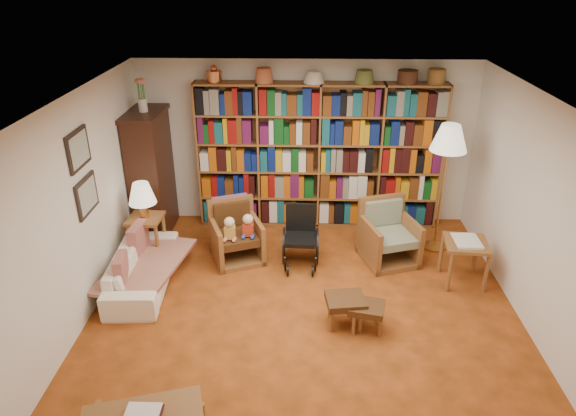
{
  "coord_description": "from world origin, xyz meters",
  "views": [
    {
      "loc": [
        -0.05,
        -4.91,
        3.74
      ],
      "look_at": [
        -0.21,
        0.6,
        1.08
      ],
      "focal_mm": 32.0,
      "sensor_mm": 36.0,
      "label": 1
    }
  ],
  "objects_px": {
    "side_table_papers": "(465,249)",
    "sofa": "(143,268)",
    "armchair_leather": "(237,234)",
    "armchair_sage": "(388,237)",
    "footstool_b": "(367,309)",
    "footstool_a": "(346,303)",
    "side_table_lamp": "(146,228)",
    "floor_lamp": "(449,143)",
    "wheelchair": "(301,238)"
  },
  "relations": [
    {
      "from": "side_table_lamp",
      "to": "footstool_a",
      "type": "distance_m",
      "value": 2.95
    },
    {
      "from": "side_table_lamp",
      "to": "armchair_sage",
      "type": "distance_m",
      "value": 3.31
    },
    {
      "from": "wheelchair",
      "to": "side_table_papers",
      "type": "xyz_separation_m",
      "value": [
        2.07,
        -0.41,
        0.11
      ]
    },
    {
      "from": "armchair_sage",
      "to": "side_table_papers",
      "type": "xyz_separation_m",
      "value": [
        0.86,
        -0.59,
        0.17
      ]
    },
    {
      "from": "floor_lamp",
      "to": "footstool_a",
      "type": "distance_m",
      "value": 2.61
    },
    {
      "from": "side_table_lamp",
      "to": "floor_lamp",
      "type": "height_order",
      "value": "floor_lamp"
    },
    {
      "from": "floor_lamp",
      "to": "footstool_b",
      "type": "distance_m",
      "value": 2.56
    },
    {
      "from": "side_table_papers",
      "to": "footstool_b",
      "type": "relative_size",
      "value": 1.37
    },
    {
      "from": "side_table_lamp",
      "to": "floor_lamp",
      "type": "xyz_separation_m",
      "value": [
        4.02,
        0.41,
        1.1
      ]
    },
    {
      "from": "sofa",
      "to": "wheelchair",
      "type": "distance_m",
      "value": 2.08
    },
    {
      "from": "armchair_leather",
      "to": "floor_lamp",
      "type": "relative_size",
      "value": 0.48
    },
    {
      "from": "side_table_lamp",
      "to": "footstool_b",
      "type": "height_order",
      "value": "side_table_lamp"
    },
    {
      "from": "armchair_leather",
      "to": "footstool_a",
      "type": "distance_m",
      "value": 2.02
    },
    {
      "from": "footstool_a",
      "to": "floor_lamp",
      "type": "bearing_deg",
      "value": 51.41
    },
    {
      "from": "wheelchair",
      "to": "footstool_b",
      "type": "relative_size",
      "value": 1.86
    },
    {
      "from": "footstool_b",
      "to": "footstool_a",
      "type": "bearing_deg",
      "value": 161.74
    },
    {
      "from": "side_table_papers",
      "to": "footstool_b",
      "type": "bearing_deg",
      "value": -143.37
    },
    {
      "from": "floor_lamp",
      "to": "armchair_leather",
      "type": "bearing_deg",
      "value": -173.84
    },
    {
      "from": "side_table_lamp",
      "to": "side_table_papers",
      "type": "relative_size",
      "value": 1.04
    },
    {
      "from": "sofa",
      "to": "footstool_b",
      "type": "height_order",
      "value": "sofa"
    },
    {
      "from": "side_table_papers",
      "to": "footstool_a",
      "type": "relative_size",
      "value": 1.3
    },
    {
      "from": "armchair_leather",
      "to": "armchair_sage",
      "type": "bearing_deg",
      "value": 0.84
    },
    {
      "from": "sofa",
      "to": "footstool_a",
      "type": "relative_size",
      "value": 3.43
    },
    {
      "from": "armchair_sage",
      "to": "footstool_b",
      "type": "distance_m",
      "value": 1.65
    },
    {
      "from": "side_table_papers",
      "to": "sofa",
      "type": "bearing_deg",
      "value": -177.46
    },
    {
      "from": "armchair_leather",
      "to": "footstool_a",
      "type": "height_order",
      "value": "armchair_leather"
    },
    {
      "from": "sofa",
      "to": "side_table_lamp",
      "type": "distance_m",
      "value": 0.68
    },
    {
      "from": "armchair_leather",
      "to": "wheelchair",
      "type": "relative_size",
      "value": 1.06
    },
    {
      "from": "sofa",
      "to": "footstool_b",
      "type": "xyz_separation_m",
      "value": [
        2.74,
        -0.81,
        0.03
      ]
    },
    {
      "from": "sofa",
      "to": "side_table_papers",
      "type": "height_order",
      "value": "side_table_papers"
    },
    {
      "from": "side_table_papers",
      "to": "side_table_lamp",
      "type": "bearing_deg",
      "value": 173.86
    },
    {
      "from": "side_table_lamp",
      "to": "side_table_papers",
      "type": "xyz_separation_m",
      "value": [
        4.16,
        -0.45,
        0.01
      ]
    },
    {
      "from": "sofa",
      "to": "armchair_leather",
      "type": "xyz_separation_m",
      "value": [
        1.12,
        0.74,
        0.1
      ]
    },
    {
      "from": "floor_lamp",
      "to": "footstool_b",
      "type": "height_order",
      "value": "floor_lamp"
    },
    {
      "from": "side_table_lamp",
      "to": "sofa",
      "type": "bearing_deg",
      "value": -80.95
    },
    {
      "from": "armchair_leather",
      "to": "side_table_papers",
      "type": "relative_size",
      "value": 1.43
    },
    {
      "from": "sofa",
      "to": "wheelchair",
      "type": "relative_size",
      "value": 1.95
    },
    {
      "from": "sofa",
      "to": "wheelchair",
      "type": "xyz_separation_m",
      "value": [
        1.99,
        0.59,
        0.14
      ]
    },
    {
      "from": "footstool_b",
      "to": "side_table_papers",
      "type": "bearing_deg",
      "value": 36.63
    },
    {
      "from": "armchair_leather",
      "to": "side_table_papers",
      "type": "height_order",
      "value": "armchair_leather"
    },
    {
      "from": "sofa",
      "to": "armchair_leather",
      "type": "relative_size",
      "value": 1.84
    },
    {
      "from": "sofa",
      "to": "footstool_a",
      "type": "bearing_deg",
      "value": -109.34
    },
    {
      "from": "armchair_leather",
      "to": "floor_lamp",
      "type": "bearing_deg",
      "value": 6.16
    },
    {
      "from": "armchair_leather",
      "to": "armchair_sage",
      "type": "relative_size",
      "value": 0.99
    },
    {
      "from": "armchair_sage",
      "to": "wheelchair",
      "type": "height_order",
      "value": "armchair_sage"
    },
    {
      "from": "wheelchair",
      "to": "footstool_b",
      "type": "bearing_deg",
      "value": -62.06
    },
    {
      "from": "wheelchair",
      "to": "side_table_papers",
      "type": "bearing_deg",
      "value": -11.2
    },
    {
      "from": "armchair_sage",
      "to": "side_table_papers",
      "type": "distance_m",
      "value": 1.06
    },
    {
      "from": "side_table_lamp",
      "to": "footstool_a",
      "type": "height_order",
      "value": "side_table_lamp"
    },
    {
      "from": "armchair_leather",
      "to": "side_table_papers",
      "type": "xyz_separation_m",
      "value": [
        2.94,
        -0.56,
        0.15
      ]
    }
  ]
}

